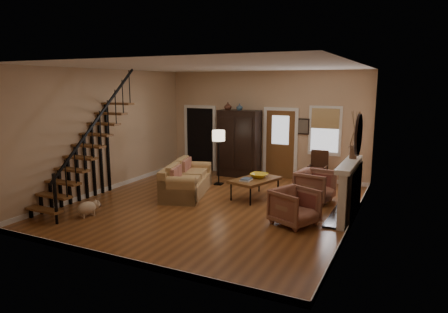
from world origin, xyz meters
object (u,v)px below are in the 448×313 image
at_px(armoire, 239,144).
at_px(coffee_table, 255,188).
at_px(sofa, 187,179).
at_px(armchair_left, 295,207).
at_px(floor_lamp, 219,158).
at_px(armchair_right, 315,186).
at_px(side_chair, 318,169).

height_order(armoire, coffee_table, armoire).
relative_size(sofa, armchair_left, 2.57).
distance_m(coffee_table, armchair_left, 2.09).
distance_m(armoire, sofa, 2.68).
bearing_deg(sofa, floor_lamp, 59.99).
bearing_deg(armchair_left, armchair_right, 24.41).
relative_size(armchair_right, side_chair, 0.85).
relative_size(armoire, armchair_left, 2.50).
distance_m(sofa, armchair_left, 3.40).
xyz_separation_m(armoire, armchair_right, (2.84, -1.74, -0.66)).
bearing_deg(sofa, coffee_table, -2.64).
xyz_separation_m(coffee_table, floor_lamp, (-1.47, 0.84, 0.54)).
distance_m(sofa, coffee_table, 1.83).
height_order(armoire, sofa, armoire).
bearing_deg(side_chair, floor_lamp, -157.83).
relative_size(floor_lamp, side_chair, 1.57).
bearing_deg(sofa, armchair_right, -2.50).
distance_m(coffee_table, side_chair, 2.26).
height_order(coffee_table, floor_lamp, floor_lamp).
bearing_deg(armchair_right, floor_lamp, 88.61).
distance_m(armchair_left, side_chair, 3.41).
distance_m(armchair_left, armchair_right, 1.86).
bearing_deg(floor_lamp, armchair_left, -38.33).
bearing_deg(side_chair, coffee_table, -121.31).
bearing_deg(sofa, armchair_left, -34.56).
bearing_deg(floor_lamp, coffee_table, -29.83).
height_order(sofa, side_chair, side_chair).
bearing_deg(floor_lamp, armchair_right, -8.99).
xyz_separation_m(coffee_table, armchair_left, (1.47, -1.48, 0.13)).
height_order(armoire, side_chair, armoire).
height_order(armoire, floor_lamp, armoire).
xyz_separation_m(armchair_right, floor_lamp, (-2.93, 0.46, 0.41)).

